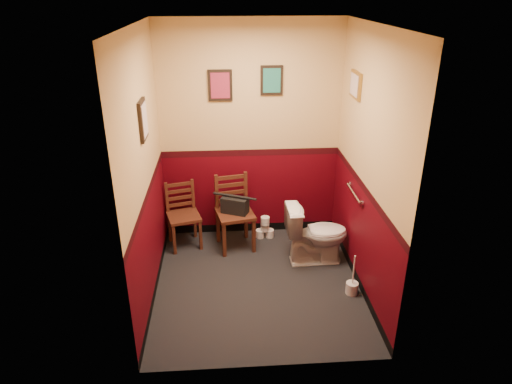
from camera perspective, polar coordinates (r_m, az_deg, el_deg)
floor at (r=5.14m, az=0.20°, el=-11.37°), size 2.20×2.40×0.00m
ceiling at (r=4.18m, az=0.26°, el=20.21°), size 2.20×2.40×0.00m
wall_back at (r=5.62m, az=-0.70°, el=7.27°), size 2.20×0.00×2.70m
wall_front at (r=3.41m, az=1.75°, el=-4.71°), size 2.20×0.00×2.70m
wall_left at (r=4.55m, az=-13.75°, el=2.31°), size 0.00×2.40×2.70m
wall_right at (r=4.70m, az=13.75°, el=3.03°), size 0.00×2.40×2.70m
grab_bar at (r=5.06m, az=12.17°, el=-0.16°), size 0.05×0.56×0.06m
framed_print_back_a at (r=5.44m, az=-4.50°, el=13.15°), size 0.28×0.04×0.36m
framed_print_back_b at (r=5.46m, az=1.97°, el=13.78°), size 0.26×0.04×0.34m
framed_print_left at (r=4.48m, az=-13.93°, el=8.73°), size 0.04×0.30×0.38m
framed_print_right at (r=5.05m, az=12.33°, el=12.95°), size 0.04×0.34×0.28m
toilet at (r=5.39m, az=7.55°, el=-5.23°), size 0.74×0.43×0.72m
toilet_brush at (r=5.06m, az=11.90°, el=-11.57°), size 0.13×0.13×0.47m
chair_left at (r=5.73m, az=-9.10°, el=-2.86°), size 0.47×0.47×0.82m
chair_right at (r=5.62m, az=-2.73°, el=-2.56°), size 0.51×0.51×0.92m
handbag at (r=5.53m, az=-2.65°, el=-1.63°), size 0.35×0.27×0.23m
tp_stack at (r=5.94m, az=1.12°, el=-4.60°), size 0.24×0.14×0.31m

